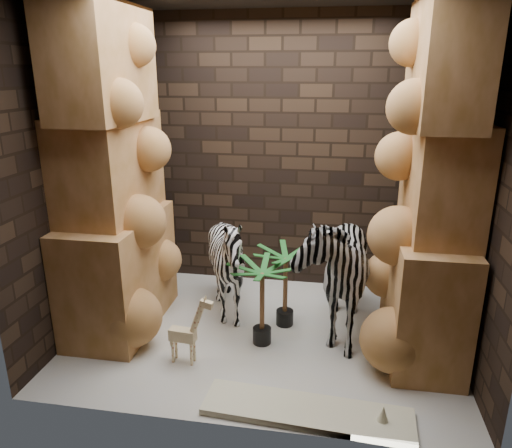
% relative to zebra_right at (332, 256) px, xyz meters
% --- Properties ---
extents(floor, '(3.50, 3.50, 0.00)m').
position_rel_zebra_right_xyz_m(floor, '(-0.62, -0.23, -0.75)').
color(floor, beige).
rests_on(floor, ground).
extents(wall_back, '(3.50, 0.00, 3.50)m').
position_rel_zebra_right_xyz_m(wall_back, '(-0.62, 1.02, 0.75)').
color(wall_back, black).
rests_on(wall_back, ground).
extents(wall_front, '(3.50, 0.00, 3.50)m').
position_rel_zebra_right_xyz_m(wall_front, '(-0.62, -1.48, 0.75)').
color(wall_front, black).
rests_on(wall_front, ground).
extents(wall_left, '(0.00, 3.00, 3.00)m').
position_rel_zebra_right_xyz_m(wall_left, '(-2.37, -0.23, 0.75)').
color(wall_left, black).
rests_on(wall_left, ground).
extents(wall_right, '(0.00, 3.00, 3.00)m').
position_rel_zebra_right_xyz_m(wall_right, '(1.13, -0.23, 0.75)').
color(wall_right, black).
rests_on(wall_right, ground).
extents(rock_pillar_left, '(0.68, 1.30, 3.00)m').
position_rel_zebra_right_xyz_m(rock_pillar_left, '(-2.02, -0.23, 0.75)').
color(rock_pillar_left, tan).
rests_on(rock_pillar_left, floor).
extents(rock_pillar_right, '(0.58, 1.25, 3.00)m').
position_rel_zebra_right_xyz_m(rock_pillar_right, '(0.80, -0.23, 0.75)').
color(rock_pillar_right, tan).
rests_on(rock_pillar_right, floor).
extents(zebra_right, '(0.70, 1.28, 1.50)m').
position_rel_zebra_right_xyz_m(zebra_right, '(0.00, 0.00, 0.00)').
color(zebra_right, white).
rests_on(zebra_right, floor).
extents(zebra_left, '(1.32, 1.44, 1.06)m').
position_rel_zebra_right_xyz_m(zebra_left, '(-1.01, 0.05, -0.22)').
color(zebra_left, white).
rests_on(zebra_left, floor).
extents(giraffe_toy, '(0.35, 0.15, 0.66)m').
position_rel_zebra_right_xyz_m(giraffe_toy, '(-1.22, -0.78, -0.42)').
color(giraffe_toy, '#FCE3AA').
rests_on(giraffe_toy, floor).
extents(palm_front, '(0.36, 0.36, 0.80)m').
position_rel_zebra_right_xyz_m(palm_front, '(-0.43, -0.00, -0.35)').
color(palm_front, '#18661E').
rests_on(palm_front, floor).
extents(palm_back, '(0.36, 0.36, 0.80)m').
position_rel_zebra_right_xyz_m(palm_back, '(-0.60, -0.37, -0.35)').
color(palm_back, '#18661E').
rests_on(palm_back, floor).
extents(surfboard, '(1.55, 0.47, 0.05)m').
position_rel_zebra_right_xyz_m(surfboard, '(-0.13, -1.27, -0.73)').
color(surfboard, '#F1EAC0').
rests_on(surfboard, floor).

